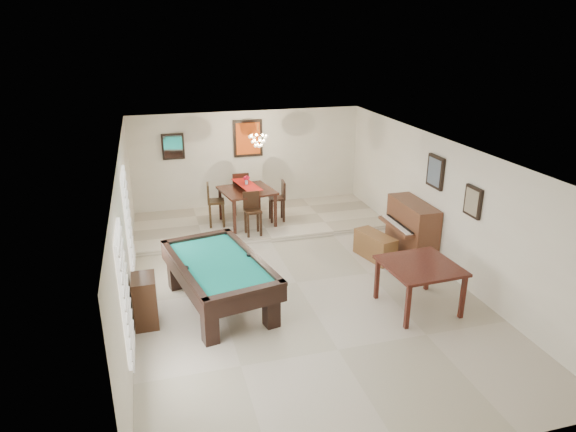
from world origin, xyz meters
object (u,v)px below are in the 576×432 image
dining_table (247,204)px  dining_chair_south (253,214)px  square_table (418,286)px  upright_piano (406,229)px  pool_table (220,284)px  apothecary_chest (145,301)px  piano_bench (375,246)px  dining_chair_west (216,205)px  chandelier (258,136)px  dining_chair_north (240,192)px  dining_chair_east (277,201)px  flower_vase (247,180)px

dining_table → dining_chair_south: 0.75m
square_table → upright_piano: (0.81, 2.03, 0.18)m
pool_table → apothecary_chest: size_ratio=2.97×
piano_bench → dining_chair_west: bearing=140.1°
dining_table → chandelier: bearing=21.6°
pool_table → upright_piano: upright_piano is taller
apothecary_chest → dining_chair_north: dining_chair_north is taller
chandelier → dining_chair_east: bearing=-20.5°
apothecary_chest → dining_chair_south: 3.89m
dining_chair_north → dining_chair_west: 1.01m
pool_table → upright_piano: 4.24m
dining_chair_south → dining_chair_north: size_ratio=0.90×
chandelier → dining_chair_north: bearing=120.4°
dining_table → upright_piano: bearing=-40.3°
flower_vase → dining_chair_east: size_ratio=0.22×
dining_table → dining_chair_south: bearing=-91.5°
dining_chair_east → chandelier: chandelier is taller
upright_piano → flower_vase: flower_vase is taller
upright_piano → piano_bench: upright_piano is taller
flower_vase → dining_chair_east: flower_vase is taller
piano_bench → dining_chair_east: 2.88m
upright_piano → square_table: bearing=-111.8°
dining_table → dining_chair_south: size_ratio=1.19×
square_table → piano_bench: size_ratio=1.21×
dining_chair_north → chandelier: size_ratio=1.82×
chandelier → square_table: bearing=-69.1°
square_table → flower_vase: 5.03m
dining_chair_south → dining_chair_east: bearing=43.4°
apothecary_chest → piano_bench: bearing=15.9°
piano_bench → apothecary_chest: bearing=-164.1°
dining_chair_west → flower_vase: bearing=-86.8°
flower_vase → dining_chair_north: size_ratio=0.20×
apothecary_chest → dining_chair_south: size_ratio=0.86×
dining_chair_west → piano_bench: bearing=-123.8°
chandelier → dining_chair_south: bearing=-111.7°
pool_table → dining_chair_east: 4.00m
dining_chair_north → dining_chair_east: bearing=136.0°
flower_vase → dining_chair_east: bearing=-1.4°
upright_piano → dining_chair_north: bearing=132.4°
upright_piano → dining_chair_north: 4.37m
square_table → chandelier: chandelier is taller
upright_piano → dining_table: 3.82m
dining_chair_east → dining_chair_west: bearing=-87.0°
dining_table → dining_chair_east: size_ratio=1.18×
upright_piano → flower_vase: (-2.92, 2.47, 0.61)m
dining_chair_south → dining_chair_east: (0.75, 0.73, 0.00)m
flower_vase → dining_chair_west: bearing=177.2°
pool_table → dining_table: (1.19, 3.52, 0.19)m
dining_chair_west → chandelier: (1.07, 0.09, 1.56)m
square_table → piano_bench: (0.13, 2.06, -0.14)m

